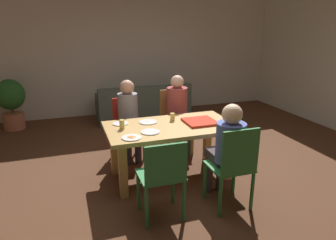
{
  "coord_description": "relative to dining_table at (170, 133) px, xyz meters",
  "views": [
    {
      "loc": [
        -1.24,
        -3.56,
        1.99
      ],
      "look_at": [
        0.0,
        0.1,
        0.77
      ],
      "focal_mm": 32.67,
      "sensor_mm": 36.0,
      "label": 1
    }
  ],
  "objects": [
    {
      "name": "chair_3",
      "position": [
        -0.39,
        -0.89,
        -0.1
      ],
      "size": [
        0.46,
        0.41,
        0.89
      ],
      "color": "#2A733C",
      "rests_on": "ground"
    },
    {
      "name": "back_wall",
      "position": [
        0.0,
        3.4,
        0.75
      ],
      "size": [
        7.47,
        0.12,
        2.73
      ],
      "primitive_type": "cube",
      "color": "silver",
      "rests_on": "ground"
    },
    {
      "name": "plate_2",
      "position": [
        -0.61,
        0.26,
        0.12
      ],
      "size": [
        0.2,
        0.2,
        0.01
      ],
      "color": "white",
      "rests_on": "dining_table"
    },
    {
      "name": "chair_1",
      "position": [
        0.39,
        -0.95,
        -0.08
      ],
      "size": [
        0.45,
        0.44,
        0.98
      ],
      "color": "#296D33",
      "rests_on": "ground"
    },
    {
      "name": "couch",
      "position": [
        0.3,
        2.64,
        -0.34
      ],
      "size": [
        1.94,
        0.78,
        0.77
      ],
      "color": "#45524A",
      "rests_on": "ground"
    },
    {
      "name": "drinking_glass_2",
      "position": [
        -0.62,
        0.06,
        0.17
      ],
      "size": [
        0.06,
        0.06,
        0.12
      ],
      "primitive_type": "cylinder",
      "color": "#E1C75F",
      "rests_on": "dining_table"
    },
    {
      "name": "chair_0",
      "position": [
        0.39,
        0.91,
        -0.08
      ],
      "size": [
        0.46,
        0.44,
        0.98
      ],
      "color": "olive",
      "rests_on": "ground"
    },
    {
      "name": "dining_table",
      "position": [
        0.0,
        0.0,
        0.0
      ],
      "size": [
        1.67,
        0.92,
        0.73
      ],
      "color": "tan",
      "rests_on": "ground"
    },
    {
      "name": "drinking_glass_1",
      "position": [
        0.1,
        0.19,
        0.16
      ],
      "size": [
        0.06,
        0.06,
        0.1
      ],
      "primitive_type": "cylinder",
      "color": "#DDC166",
      "rests_on": "dining_table"
    },
    {
      "name": "person_1",
      "position": [
        0.39,
        -0.79,
        0.09
      ],
      "size": [
        0.32,
        0.53,
        1.19
      ],
      "color": "#413437",
      "rests_on": "ground"
    },
    {
      "name": "plate_1",
      "position": [
        -0.32,
        -0.18,
        0.12
      ],
      "size": [
        0.23,
        0.23,
        0.01
      ],
      "color": "white",
      "rests_on": "dining_table"
    },
    {
      "name": "pizza_box_0",
      "position": [
        0.41,
        -0.02,
        0.13
      ],
      "size": [
        0.4,
        0.4,
        0.03
      ],
      "color": "red",
      "rests_on": "dining_table"
    },
    {
      "name": "drinking_glass_0",
      "position": [
        0.64,
        -0.37,
        0.17
      ],
      "size": [
        0.07,
        0.07,
        0.12
      ],
      "primitive_type": "cylinder",
      "color": "silver",
      "rests_on": "dining_table"
    },
    {
      "name": "potted_plant",
      "position": [
        -2.28,
        2.85,
        -0.05
      ],
      "size": [
        0.54,
        0.54,
        0.99
      ],
      "color": "#BC6A4B",
      "rests_on": "ground"
    },
    {
      "name": "plate_3",
      "position": [
        -0.58,
        -0.3,
        0.12
      ],
      "size": [
        0.23,
        0.23,
        0.03
      ],
      "color": "white",
      "rests_on": "dining_table"
    },
    {
      "name": "chair_2",
      "position": [
        -0.39,
        0.92,
        -0.11
      ],
      "size": [
        0.42,
        0.46,
        0.9
      ],
      "color": "#A9281E",
      "rests_on": "ground"
    },
    {
      "name": "person_2",
      "position": [
        -0.39,
        0.77,
        0.09
      ],
      "size": [
        0.3,
        0.49,
        1.21
      ],
      "color": "#363544",
      "rests_on": "ground"
    },
    {
      "name": "person_0",
      "position": [
        0.39,
        0.76,
        0.11
      ],
      "size": [
        0.32,
        0.5,
        1.24
      ],
      "color": "#303F38",
      "rests_on": "ground"
    },
    {
      "name": "plate_0",
      "position": [
        -0.24,
        0.21,
        0.12
      ],
      "size": [
        0.24,
        0.24,
        0.01
      ],
      "color": "white",
      "rests_on": "dining_table"
    },
    {
      "name": "ground_plane",
      "position": [
        0.0,
        0.0,
        -0.62
      ],
      "size": [
        20.0,
        20.0,
        0.0
      ],
      "primitive_type": "plane",
      "color": "#54311E"
    }
  ]
}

